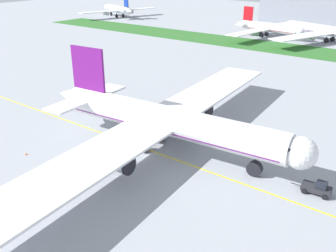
{
  "coord_description": "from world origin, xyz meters",
  "views": [
    {
      "loc": [
        43.07,
        -49.06,
        34.19
      ],
      "look_at": [
        1.01,
        6.38,
        3.97
      ],
      "focal_mm": 40.35,
      "sensor_mm": 36.0,
      "label": 1
    }
  ],
  "objects_px": {
    "service_truck_baggage_loader": "(228,76)",
    "airliner_foreground": "(164,121)",
    "parked_airliner_far_centre": "(268,28)",
    "pushback_tug": "(317,188)",
    "traffic_cone_near_nose": "(26,153)",
    "ground_crew_wingwalker_port": "(76,174)",
    "ground_crew_marshaller_front": "(70,155)",
    "parked_airliner_far_left": "(118,10)",
    "parked_airliner_far_right": "(327,31)"
  },
  "relations": [
    {
      "from": "ground_crew_wingwalker_port",
      "to": "service_truck_baggage_loader",
      "type": "height_order",
      "value": "service_truck_baggage_loader"
    },
    {
      "from": "airliner_foreground",
      "to": "pushback_tug",
      "type": "relative_size",
      "value": 14.18
    },
    {
      "from": "ground_crew_wingwalker_port",
      "to": "parked_airliner_far_centre",
      "type": "xyz_separation_m",
      "value": [
        -29.15,
        146.15,
        3.65
      ]
    },
    {
      "from": "pushback_tug",
      "to": "ground_crew_wingwalker_port",
      "type": "bearing_deg",
      "value": -148.95
    },
    {
      "from": "pushback_tug",
      "to": "ground_crew_marshaller_front",
      "type": "bearing_deg",
      "value": -157.56
    },
    {
      "from": "parked_airliner_far_left",
      "to": "parked_airliner_far_centre",
      "type": "xyz_separation_m",
      "value": [
        111.09,
        -9.31,
        -0.41
      ]
    },
    {
      "from": "service_truck_baggage_loader",
      "to": "airliner_foreground",
      "type": "bearing_deg",
      "value": -75.27
    },
    {
      "from": "parked_airliner_far_left",
      "to": "pushback_tug",
      "type": "bearing_deg",
      "value": -37.71
    },
    {
      "from": "service_truck_baggage_loader",
      "to": "parked_airliner_far_right",
      "type": "height_order",
      "value": "parked_airliner_far_right"
    },
    {
      "from": "pushback_tug",
      "to": "parked_airliner_far_centre",
      "type": "height_order",
      "value": "parked_airliner_far_centre"
    },
    {
      "from": "traffic_cone_near_nose",
      "to": "parked_airliner_far_left",
      "type": "xyz_separation_m",
      "value": [
        -125.39,
        155.36,
        4.82
      ]
    },
    {
      "from": "ground_crew_wingwalker_port",
      "to": "parked_airliner_far_right",
      "type": "xyz_separation_m",
      "value": [
        -3.03,
        152.58,
        3.92
      ]
    },
    {
      "from": "ground_crew_marshaller_front",
      "to": "airliner_foreground",
      "type": "bearing_deg",
      "value": 51.35
    },
    {
      "from": "ground_crew_wingwalker_port",
      "to": "parked_airliner_far_left",
      "type": "height_order",
      "value": "parked_airliner_far_left"
    },
    {
      "from": "airliner_foreground",
      "to": "traffic_cone_near_nose",
      "type": "xyz_separation_m",
      "value": [
        -19.92,
        -17.98,
        -5.93
      ]
    },
    {
      "from": "traffic_cone_near_nose",
      "to": "parked_airliner_far_left",
      "type": "height_order",
      "value": "parked_airliner_far_left"
    },
    {
      "from": "pushback_tug",
      "to": "parked_airliner_far_centre",
      "type": "xyz_separation_m",
      "value": [
        -63.35,
        125.56,
        3.67
      ]
    },
    {
      "from": "traffic_cone_near_nose",
      "to": "service_truck_baggage_loader",
      "type": "distance_m",
      "value": 68.05
    },
    {
      "from": "airliner_foreground",
      "to": "ground_crew_marshaller_front",
      "type": "distance_m",
      "value": 18.95
    },
    {
      "from": "ground_crew_marshaller_front",
      "to": "parked_airliner_far_right",
      "type": "height_order",
      "value": "parked_airliner_far_right"
    },
    {
      "from": "airliner_foreground",
      "to": "traffic_cone_near_nose",
      "type": "relative_size",
      "value": 156.69
    },
    {
      "from": "traffic_cone_near_nose",
      "to": "parked_airliner_far_centre",
      "type": "height_order",
      "value": "parked_airliner_far_centre"
    },
    {
      "from": "parked_airliner_far_centre",
      "to": "pushback_tug",
      "type": "bearing_deg",
      "value": -63.23
    },
    {
      "from": "ground_crew_marshaller_front",
      "to": "parked_airliner_far_left",
      "type": "bearing_deg",
      "value": 131.46
    },
    {
      "from": "ground_crew_wingwalker_port",
      "to": "traffic_cone_near_nose",
      "type": "distance_m",
      "value": 14.87
    },
    {
      "from": "airliner_foreground",
      "to": "parked_airliner_far_left",
      "type": "bearing_deg",
      "value": 136.61
    },
    {
      "from": "airliner_foreground",
      "to": "ground_crew_wingwalker_port",
      "type": "height_order",
      "value": "airliner_foreground"
    },
    {
      "from": "service_truck_baggage_loader",
      "to": "parked_airliner_far_centre",
      "type": "xyz_separation_m",
      "value": [
        -21.14,
        78.36,
        3.23
      ]
    },
    {
      "from": "pushback_tug",
      "to": "ground_crew_wingwalker_port",
      "type": "height_order",
      "value": "pushback_tug"
    },
    {
      "from": "pushback_tug",
      "to": "traffic_cone_near_nose",
      "type": "distance_m",
      "value": 53.17
    },
    {
      "from": "parked_airliner_far_left",
      "to": "parked_airliner_far_centre",
      "type": "distance_m",
      "value": 111.48
    },
    {
      "from": "service_truck_baggage_loader",
      "to": "pushback_tug",
      "type": "bearing_deg",
      "value": -48.2
    },
    {
      "from": "ground_crew_wingwalker_port",
      "to": "ground_crew_marshaller_front",
      "type": "bearing_deg",
      "value": 148.56
    },
    {
      "from": "parked_airliner_far_centre",
      "to": "parked_airliner_far_right",
      "type": "xyz_separation_m",
      "value": [
        26.11,
        6.42,
        0.26
      ]
    },
    {
      "from": "parked_airliner_far_left",
      "to": "service_truck_baggage_loader",
      "type": "bearing_deg",
      "value": -33.54
    },
    {
      "from": "airliner_foreground",
      "to": "parked_airliner_far_right",
      "type": "bearing_deg",
      "value": 93.45
    },
    {
      "from": "parked_airliner_far_left",
      "to": "traffic_cone_near_nose",
      "type": "bearing_deg",
      "value": -51.09
    },
    {
      "from": "parked_airliner_far_left",
      "to": "parked_airliner_far_right",
      "type": "distance_m",
      "value": 137.23
    },
    {
      "from": "airliner_foreground",
      "to": "ground_crew_wingwalker_port",
      "type": "relative_size",
      "value": 53.16
    },
    {
      "from": "pushback_tug",
      "to": "traffic_cone_near_nose",
      "type": "bearing_deg",
      "value": -157.33
    },
    {
      "from": "service_truck_baggage_loader",
      "to": "traffic_cone_near_nose",
      "type": "bearing_deg",
      "value": -95.78
    },
    {
      "from": "parked_airliner_far_centre",
      "to": "parked_airliner_far_right",
      "type": "distance_m",
      "value": 26.89
    },
    {
      "from": "airliner_foreground",
      "to": "parked_airliner_far_centre",
      "type": "relative_size",
      "value": 1.54
    },
    {
      "from": "ground_crew_wingwalker_port",
      "to": "parked_airliner_far_right",
      "type": "height_order",
      "value": "parked_airliner_far_right"
    },
    {
      "from": "ground_crew_wingwalker_port",
      "to": "parked_airliner_far_left",
      "type": "distance_m",
      "value": 209.41
    },
    {
      "from": "traffic_cone_near_nose",
      "to": "parked_airliner_far_right",
      "type": "height_order",
      "value": "parked_airliner_far_right"
    },
    {
      "from": "ground_crew_wingwalker_port",
      "to": "parked_airliner_far_centre",
      "type": "bearing_deg",
      "value": 101.28
    },
    {
      "from": "parked_airliner_far_right",
      "to": "parked_airliner_far_centre",
      "type": "bearing_deg",
      "value": -166.18
    },
    {
      "from": "pushback_tug",
      "to": "parked_airliner_far_left",
      "type": "height_order",
      "value": "parked_airliner_far_left"
    },
    {
      "from": "service_truck_baggage_loader",
      "to": "parked_airliner_far_centre",
      "type": "relative_size",
      "value": 0.08
    }
  ]
}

